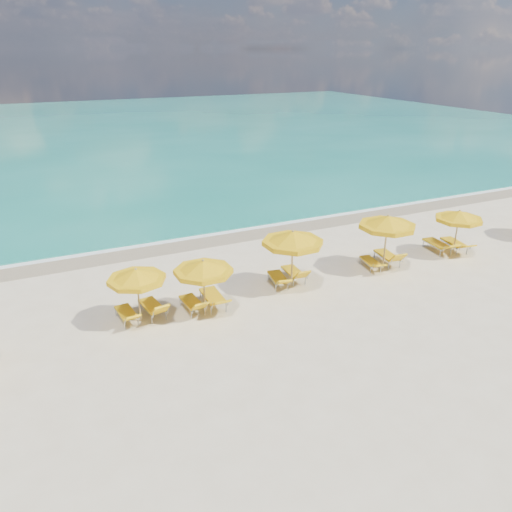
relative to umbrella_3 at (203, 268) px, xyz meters
name	(u,v)px	position (x,y,z in m)	size (l,w,h in m)	color
ground_plane	(272,296)	(2.95, 0.23, -1.91)	(120.00, 120.00, 0.00)	beige
ocean	(93,132)	(2.95, 48.23, -1.91)	(120.00, 80.00, 0.30)	#157966
wet_sand_band	(209,238)	(2.95, 7.63, -1.91)	(120.00, 2.60, 0.01)	tan
foam_line	(204,234)	(2.95, 8.43, -1.91)	(120.00, 1.20, 0.03)	white
whitecap_near	(70,205)	(-3.05, 17.23, -1.91)	(14.00, 0.36, 0.05)	white
whitecap_far	(229,164)	(10.95, 24.23, -1.91)	(18.00, 0.30, 0.05)	white
umbrella_2	(136,276)	(-2.34, 0.51, -0.09)	(2.27, 2.27, 2.14)	tan
umbrella_3	(203,268)	(0.00, 0.00, 0.00)	(2.92, 2.92, 2.24)	tan
umbrella_4	(293,239)	(4.06, 0.59, 0.28)	(3.26, 3.26, 2.57)	tan
umbrella_5	(388,223)	(8.83, 0.55, 0.29)	(3.36, 3.36, 2.58)	tan
umbrella_6	(459,216)	(13.07, 0.49, 0.01)	(2.84, 2.84, 2.26)	tan
lounger_2_left	(127,316)	(-2.80, 0.68, -1.71)	(0.71, 1.75, 0.73)	#A5A8AD
lounger_2_right	(153,310)	(-1.82, 0.71, -1.68)	(0.86, 1.87, 0.88)	#A5A8AD
lounger_3_left	(193,306)	(-0.36, 0.39, -1.70)	(0.70, 1.78, 0.82)	#A5A8AD
lounger_3_right	(213,301)	(0.50, 0.43, -1.67)	(0.74, 2.07, 0.83)	#A5A8AD
lounger_4_left	(278,281)	(3.63, 0.98, -1.70)	(0.91, 1.87, 0.76)	#A5A8AD
lounger_4_right	(294,275)	(4.49, 1.16, -1.68)	(0.74, 1.84, 0.87)	#A5A8AD
lounger_5_left	(371,264)	(8.30, 0.78, -1.72)	(0.85, 1.77, 0.62)	#A5A8AD
lounger_5_right	(387,259)	(9.34, 0.89, -1.67)	(0.91, 1.97, 0.92)	#A5A8AD
lounger_6_left	(437,247)	(12.53, 1.02, -1.67)	(0.89, 2.12, 0.83)	#A5A8AD
lounger_6_right	(454,246)	(13.42, 0.78, -1.68)	(0.99, 2.10, 0.75)	#A5A8AD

